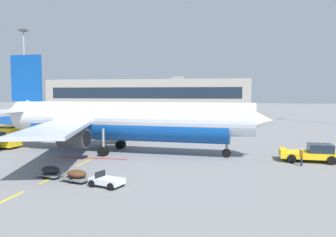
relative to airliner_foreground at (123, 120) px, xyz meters
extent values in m
plane|color=slate|center=(19.76, 13.90, -3.95)|extent=(400.00, 400.00, 0.00)
cube|color=yellow|center=(-2.24, -19.07, -3.95)|extent=(0.24, 4.00, 0.01)
cube|color=yellow|center=(-2.24, -13.00, -3.95)|extent=(0.24, 4.00, 0.01)
cube|color=yellow|center=(-2.24, -6.19, -3.95)|extent=(0.24, 4.00, 0.01)
cube|color=yellow|center=(-2.24, -0.54, -3.95)|extent=(0.24, 4.00, 0.01)
cube|color=yellow|center=(-2.24, 5.74, -3.95)|extent=(0.24, 4.00, 0.01)
cube|color=yellow|center=(-2.24, 11.60, -3.95)|extent=(0.24, 4.00, 0.01)
cube|color=yellow|center=(-2.24, 19.09, -3.95)|extent=(0.24, 4.00, 0.01)
cube|color=yellow|center=(-2.24, 26.40, -3.95)|extent=(0.24, 4.00, 0.01)
cube|color=yellow|center=(-2.24, 33.83, -3.95)|extent=(0.24, 4.00, 0.01)
cube|color=yellow|center=(-2.24, 40.28, -3.95)|extent=(0.24, 4.00, 0.01)
cube|color=yellow|center=(-2.24, 45.85, -3.95)|extent=(0.24, 4.00, 0.01)
cube|color=yellow|center=(-2.24, 51.54, -3.95)|extent=(0.24, 4.00, 0.01)
cube|color=yellow|center=(-2.24, 58.37, -3.95)|extent=(0.24, 4.00, 0.01)
cube|color=#B21414|center=(-2.24, -4.10, -3.95)|extent=(8.00, 0.40, 0.01)
cylinder|color=silver|center=(0.58, -0.04, 0.35)|extent=(30.30, 6.06, 3.80)
cylinder|color=#0F479E|center=(0.58, -0.04, -0.69)|extent=(24.69, 5.34, 3.50)
cone|color=silver|center=(15.59, -1.18, 0.35)|extent=(3.77, 3.98, 3.72)
cone|color=silver|center=(-15.12, 1.14, 0.83)|extent=(4.43, 3.54, 3.23)
cube|color=#192333|center=(14.54, -1.10, 1.02)|extent=(1.81, 2.96, 0.60)
cube|color=#0F479E|center=(-13.38, 1.01, 5.25)|extent=(4.41, 0.69, 6.00)
cube|color=silver|center=(-13.83, 4.26, 1.11)|extent=(3.67, 6.62, 0.24)
cube|color=silver|center=(-14.32, -2.13, 1.11)|extent=(3.67, 6.62, 0.24)
cube|color=#B7BCC6|center=(-2.74, 8.73, -0.12)|extent=(11.21, 17.50, 0.36)
cube|color=#B7BCC6|center=(-4.02, -8.22, -0.12)|extent=(9.03, 17.66, 0.36)
cylinder|color=#4C4F54|center=(-3.11, 5.75, -1.57)|extent=(3.35, 2.34, 2.10)
cylinder|color=black|center=(-1.52, 5.63, -1.57)|extent=(0.25, 1.79, 1.79)
cylinder|color=#4C4F54|center=(-3.95, -5.22, -1.57)|extent=(3.35, 2.34, 2.10)
cylinder|color=black|center=(-2.35, -5.34, -1.57)|extent=(0.25, 1.79, 1.79)
cylinder|color=gray|center=(12.45, -0.94, -2.12)|extent=(0.28, 0.28, 2.67)
cylinder|color=black|center=(12.45, -0.94, -3.45)|extent=(1.01, 0.35, 0.99)
cylinder|color=gray|center=(-1.21, 2.70, -2.09)|extent=(0.28, 0.28, 2.61)
cylinder|color=black|center=(-1.19, 3.05, -3.40)|extent=(1.12, 0.43, 1.10)
cylinder|color=black|center=(-1.24, 2.35, -3.40)|extent=(1.12, 0.43, 1.10)
cylinder|color=gray|center=(-1.61, -2.49, -2.09)|extent=(0.28, 0.28, 2.61)
cylinder|color=black|center=(-1.58, -2.14, -3.40)|extent=(1.12, 0.43, 1.10)
cylinder|color=black|center=(-1.63, -2.83, -3.40)|extent=(1.12, 0.43, 1.10)
cube|color=yellow|center=(21.12, -1.60, -3.25)|extent=(6.16, 3.15, 0.60)
cube|color=#192333|center=(22.20, -1.66, -2.50)|extent=(2.52, 2.27, 0.90)
cube|color=yellow|center=(18.49, -1.44, -2.83)|extent=(0.85, 2.56, 0.24)
sphere|color=orange|center=(22.20, -1.66, -1.95)|extent=(0.16, 0.16, 0.16)
cylinder|color=black|center=(19.12, -2.88, -3.50)|extent=(0.92, 0.45, 0.90)
cylinder|color=black|center=(19.29, -0.09, -3.50)|extent=(0.92, 0.45, 0.90)
cylinder|color=black|center=(22.96, -3.11, -3.50)|extent=(0.92, 0.45, 0.90)
cylinder|color=black|center=(23.12, -0.32, -3.50)|extent=(0.92, 0.45, 0.90)
cylinder|color=black|center=(-16.35, 1.76, -3.45)|extent=(1.02, 0.40, 1.00)
cube|color=black|center=(-13.54, 19.20, -3.21)|extent=(6.48, 6.80, 0.60)
cube|color=#606638|center=(-15.09, 17.49, -2.36)|extent=(3.31, 3.31, 1.10)
cube|color=#192333|center=(-15.86, 16.64, -2.26)|extent=(1.46, 1.33, 0.64)
cube|color=#B7BCC6|center=(-12.88, 19.92, -1.86)|extent=(4.98, 5.14, 2.10)
cylinder|color=black|center=(-14.15, 16.73, -3.47)|extent=(0.85, 0.90, 0.96)
cylinder|color=black|center=(-15.93, 18.35, -3.47)|extent=(0.85, 0.90, 0.96)
cylinder|color=black|center=(-11.14, 20.05, -3.47)|extent=(0.85, 0.90, 0.96)
cylinder|color=black|center=(-12.92, 21.66, -3.47)|extent=(0.85, 0.90, 0.96)
cube|color=black|center=(-25.50, 14.57, -3.21)|extent=(7.39, 4.89, 0.60)
cube|color=#194799|center=(-24.60, 14.94, -1.86)|extent=(5.32, 4.04, 2.10)
cylinder|color=black|center=(-22.97, 14.31, -3.47)|extent=(0.99, 0.63, 0.96)
cylinder|color=black|center=(-23.89, 16.53, -3.47)|extent=(0.99, 0.63, 0.96)
cube|color=silver|center=(3.36, -14.75, -3.49)|extent=(2.91, 2.14, 0.44)
cube|color=black|center=(2.74, -14.54, -3.09)|extent=(0.46, 1.10, 0.56)
cylinder|color=black|center=(4.44, -14.37, -3.67)|extent=(0.59, 0.35, 0.56)
cylinder|color=black|center=(4.00, -15.70, -3.67)|extent=(0.59, 0.35, 0.56)
cylinder|color=black|center=(2.71, -13.80, -3.67)|extent=(0.59, 0.35, 0.56)
cylinder|color=black|center=(2.27, -15.13, -3.67)|extent=(0.59, 0.35, 0.56)
cube|color=slate|center=(0.41, -13.78, -3.67)|extent=(2.75, 2.18, 0.12)
ellipsoid|color=#4C2D19|center=(0.41, -13.78, -3.29)|extent=(2.11, 1.71, 0.64)
cylinder|color=black|center=(0.62, -13.13, -3.73)|extent=(0.46, 0.27, 0.44)
cylinder|color=black|center=(0.20, -14.42, -3.73)|extent=(0.46, 0.27, 0.44)
cube|color=slate|center=(-2.44, -12.84, -3.67)|extent=(2.75, 2.18, 0.12)
ellipsoid|color=black|center=(-2.44, -12.84, -3.29)|extent=(2.11, 1.71, 0.64)
cylinder|color=black|center=(-2.22, -12.19, -3.73)|extent=(0.46, 0.27, 0.44)
cylinder|color=black|center=(-2.65, -13.48, -3.73)|extent=(0.46, 0.27, 0.44)
cylinder|color=#191E38|center=(19.80, -4.28, -3.51)|extent=(0.16, 0.16, 0.89)
cylinder|color=#191E38|center=(19.88, -4.05, -3.51)|extent=(0.16, 0.16, 0.89)
cube|color=orange|center=(19.84, -4.16, -2.73)|extent=(0.40, 0.56, 0.66)
cube|color=silver|center=(19.84, -4.16, -2.70)|extent=(0.41, 0.57, 0.06)
sphere|color=beige|center=(19.84, -4.16, -2.28)|extent=(0.24, 0.24, 0.24)
cylinder|color=orange|center=(19.92, -4.46, -2.70)|extent=(0.09, 0.09, 0.60)
cylinder|color=orange|center=(19.76, -3.86, -2.70)|extent=(0.09, 0.09, 0.60)
cylinder|color=slate|center=(-40.81, 42.91, -3.65)|extent=(0.70, 0.70, 0.60)
cylinder|color=#9EA0A5|center=(-40.81, 42.91, 7.82)|extent=(0.36, 0.36, 23.54)
cube|color=#3F3F44|center=(-40.81, 42.91, 19.84)|extent=(1.80, 1.80, 0.50)
cube|color=#9E998E|center=(-25.03, 120.56, 2.85)|extent=(94.28, 26.21, 13.60)
cube|color=#192333|center=(-25.03, 107.40, 3.53)|extent=(86.74, 0.12, 4.90)
cube|color=gray|center=(-10.88, 120.56, 10.45)|extent=(6.00, 5.00, 1.60)
camera|label=1|loc=(12.56, -39.26, 3.28)|focal=36.13mm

